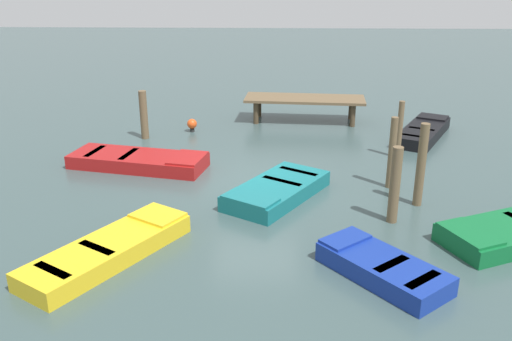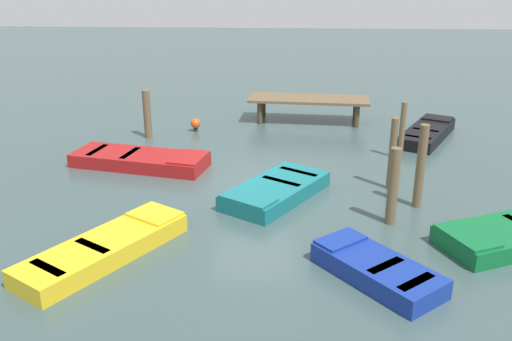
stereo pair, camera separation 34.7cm
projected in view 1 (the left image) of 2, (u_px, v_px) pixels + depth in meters
The scene contains 13 objects.
ground_plane at pixel (256, 182), 15.54m from camera, with size 80.00×80.00×0.00m, color #384C4C.
dock_segment at pixel (305, 101), 21.26m from camera, with size 4.70×1.88×0.95m.
rowboat_teal at pixel (276, 190), 14.42m from camera, with size 2.96×3.49×0.46m.
rowboat_red at pixel (139, 160), 16.61m from camera, with size 4.31×2.25×0.46m.
rowboat_yellow at pixel (109, 249), 11.44m from camera, with size 3.05×3.89×0.46m.
rowboat_black at pixel (423, 131), 19.47m from camera, with size 2.67×3.69×0.46m.
rowboat_blue at pixel (382, 267), 10.76m from camera, with size 2.55×2.74×0.46m.
mooring_piling_far_right at pixel (392, 153), 14.84m from camera, with size 0.19×0.19×2.00m, color brown.
mooring_piling_mid_left at pixel (144, 115), 19.14m from camera, with size 0.27×0.27×1.71m, color brown.
mooring_piling_mid_right at pixel (395, 185), 12.83m from camera, with size 0.25×0.25×1.88m, color brown.
mooring_piling_center at pixel (400, 130), 17.21m from camera, with size 0.18×0.18×1.83m, color brown.
mooring_piling_far_left at pixel (421, 165), 13.70m from camera, with size 0.23×0.23×2.16m, color brown.
marker_buoy at pixel (192, 124), 20.12m from camera, with size 0.36×0.36×0.48m.
Camera 1 is at (0.48, -14.42, 5.79)m, focal length 38.50 mm.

